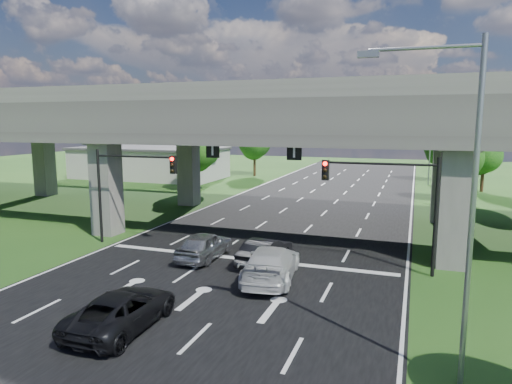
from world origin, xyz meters
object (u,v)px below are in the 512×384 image
Objects in this scene: car_silver at (205,245)px; car_white at (271,263)px; car_dark at (265,251)px; car_trailing at (122,310)px; signal_right at (391,192)px; streetlight_near at (458,189)px; signal_left at (127,179)px; streetlight_far at (431,143)px; streetlight_beyond at (427,137)px.

car_white is (4.59, -2.08, 0.05)m from car_silver.
car_trailing is at bearing 81.55° from car_dark.
signal_right is 10.51m from car_silver.
signal_right is 10.33m from streetlight_near.
car_white reaches higher than car_trailing.
car_white is 1.12× the size of car_trailing.
signal_left is 9.95m from car_dark.
car_trailing is (-11.23, -0.18, -5.11)m from streetlight_near.
streetlight_far reaches higher than car_trailing.
car_dark is 0.85× the size of car_trailing.
streetlight_near is at bearing 130.99° from car_white.
streetlight_near is 46.00m from streetlight_beyond.
car_trailing is (0.93, -8.98, -0.07)m from car_silver.
signal_right is at bearing -93.61° from streetlight_beyond.
streetlight_beyond is at bearing 63.57° from signal_left.
streetlight_near reaches higher than car_dark.
signal_left is at bearing 1.54° from car_dark.
signal_left reaches higher than car_silver.
car_silver reaches higher than car_dark.
signal_right is 0.60× the size of streetlight_near.
streetlight_far is 23.27m from car_dark.
streetlight_beyond is at bearing -107.27° from car_silver.
car_silver is 0.89× the size of car_trailing.
signal_right is 36.17m from streetlight_beyond.
car_trailing is at bearing 54.65° from car_white.
streetlight_beyond is 2.31× the size of car_dark.
car_dark is at bearing -72.52° from car_white.
car_dark is at bearing -171.57° from signal_right.
streetlight_near is 1.00× the size of streetlight_beyond.
car_white is (-7.58, 6.72, -4.99)m from streetlight_near.
car_dark is at bearing -112.35° from streetlight_far.
car_silver is at bearing -108.10° from streetlight_beyond.
streetlight_far is 1.00× the size of streetlight_beyond.
car_white is at bearing -17.30° from signal_left.
streetlight_beyond reaches higher than signal_left.
streetlight_far is 2.20× the size of car_silver.
signal_right is 7.04m from car_white.
signal_right is 13.95m from car_trailing.
signal_right is 0.60× the size of streetlight_far.
signal_right reaches higher than car_dark.
streetlight_far reaches higher than car_dark.
signal_left reaches higher than car_trailing.
car_dark is (-8.64, -21.00, -5.10)m from streetlight_far.
streetlight_beyond is 1.75× the size of car_white.
car_trailing is (-11.23, -46.18, -5.11)m from streetlight_beyond.
streetlight_beyond is at bearing 90.00° from streetlight_near.
car_white is (10.35, -3.22, -3.33)m from signal_left.
car_dark is (-6.36, -0.94, -3.44)m from signal_right.
streetlight_near is 1.96× the size of car_trailing.
car_dark is (3.53, 0.20, -0.06)m from car_silver.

